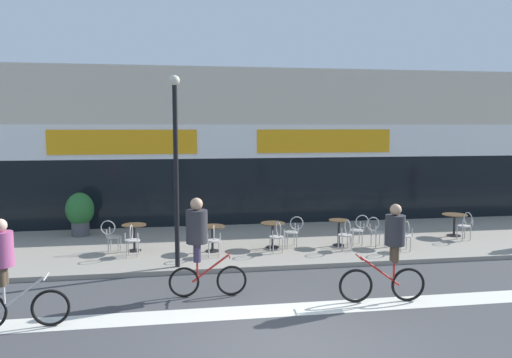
% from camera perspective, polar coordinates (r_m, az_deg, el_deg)
% --- Properties ---
extents(ground_plane, '(120.00, 120.00, 0.00)m').
position_cam_1_polar(ground_plane, '(8.67, 4.09, -18.94)').
color(ground_plane, '#424244').
extents(sidewalk_slab, '(40.00, 5.50, 0.12)m').
position_cam_1_polar(sidewalk_slab, '(15.43, -2.18, -7.44)').
color(sidewalk_slab, gray).
rests_on(sidewalk_slab, ground).
extents(storefront_facade, '(40.00, 4.06, 5.73)m').
position_cam_1_polar(storefront_facade, '(19.71, -3.91, 3.70)').
color(storefront_facade, beige).
rests_on(storefront_facade, ground).
extents(bike_lane_stripe, '(36.00, 0.70, 0.01)m').
position_cam_1_polar(bike_lane_stripe, '(10.28, 1.72, -14.80)').
color(bike_lane_stripe, silver).
rests_on(bike_lane_stripe, ground).
extents(bistro_table_0, '(0.68, 0.68, 0.77)m').
position_cam_1_polar(bistro_table_0, '(14.65, -13.75, -5.92)').
color(bistro_table_0, black).
rests_on(bistro_table_0, sidewalk_slab).
extents(bistro_table_1, '(0.71, 0.71, 0.73)m').
position_cam_1_polar(bistro_table_1, '(14.26, -5.01, -6.19)').
color(bistro_table_1, black).
rests_on(bistro_table_1, sidewalk_slab).
extents(bistro_table_2, '(0.71, 0.71, 0.73)m').
position_cam_1_polar(bistro_table_2, '(14.65, 1.91, -5.83)').
color(bistro_table_2, black).
rests_on(bistro_table_2, sidewalk_slab).
extents(bistro_table_3, '(0.60, 0.60, 0.77)m').
position_cam_1_polar(bistro_table_3, '(15.10, 9.45, -5.50)').
color(bistro_table_3, black).
rests_on(bistro_table_3, sidewalk_slab).
extents(bistro_table_4, '(0.66, 0.66, 0.77)m').
position_cam_1_polar(bistro_table_4, '(15.36, 15.67, -5.43)').
color(bistro_table_4, black).
rests_on(bistro_table_4, sidewalk_slab).
extents(bistro_table_5, '(0.79, 0.79, 0.71)m').
position_cam_1_polar(bistro_table_5, '(17.40, 21.73, -4.40)').
color(bistro_table_5, black).
rests_on(bistro_table_5, sidewalk_slab).
extents(cafe_chair_0_near, '(0.44, 0.59, 0.90)m').
position_cam_1_polar(cafe_chair_0_near, '(14.05, -13.98, -6.56)').
color(cafe_chair_0_near, '#B7B2AD').
rests_on(cafe_chair_0_near, sidewalk_slab).
extents(cafe_chair_0_side, '(0.60, 0.45, 0.90)m').
position_cam_1_polar(cafe_chair_0_side, '(14.73, -16.19, -6.04)').
color(cafe_chair_0_side, '#B7B2AD').
rests_on(cafe_chair_0_side, sidewalk_slab).
extents(cafe_chair_1_near, '(0.43, 0.59, 0.90)m').
position_cam_1_polar(cafe_chair_1_near, '(13.65, -4.84, -6.77)').
color(cafe_chair_1_near, '#B7B2AD').
rests_on(cafe_chair_1_near, sidewalk_slab).
extents(cafe_chair_2_near, '(0.45, 0.60, 0.90)m').
position_cam_1_polar(cafe_chair_2_near, '(14.06, 2.45, -6.37)').
color(cafe_chair_2_near, '#B7B2AD').
rests_on(cafe_chair_2_near, sidewalk_slab).
extents(cafe_chair_2_side, '(0.58, 0.41, 0.90)m').
position_cam_1_polar(cafe_chair_2_side, '(14.79, 4.30, -5.76)').
color(cafe_chair_2_side, '#B7B2AD').
rests_on(cafe_chair_2_side, sidewalk_slab).
extents(cafe_chair_3_near, '(0.42, 0.59, 0.90)m').
position_cam_1_polar(cafe_chair_3_near, '(14.53, 10.26, -6.06)').
color(cafe_chair_3_near, '#B7B2AD').
rests_on(cafe_chair_3_near, sidewalk_slab).
extents(cafe_chair_3_side, '(0.58, 0.42, 0.90)m').
position_cam_1_polar(cafe_chair_3_side, '(15.31, 11.68, -5.46)').
color(cafe_chair_3_side, '#B7B2AD').
rests_on(cafe_chair_3_side, sidewalk_slab).
extents(cafe_chair_4_near, '(0.43, 0.59, 0.90)m').
position_cam_1_polar(cafe_chair_4_near, '(14.81, 16.67, -5.98)').
color(cafe_chair_4_near, '#B7B2AD').
rests_on(cafe_chair_4_near, sidewalk_slab).
extents(cafe_chair_4_side, '(0.59, 0.44, 0.90)m').
position_cam_1_polar(cafe_chair_4_side, '(15.11, 13.52, -5.66)').
color(cafe_chair_4_side, '#B7B2AD').
rests_on(cafe_chair_4_side, sidewalk_slab).
extents(cafe_chair_5_near, '(0.43, 0.59, 0.90)m').
position_cam_1_polar(cafe_chair_5_near, '(16.88, 22.84, -4.74)').
color(cafe_chair_5_near, '#B7B2AD').
rests_on(cafe_chair_5_near, sidewalk_slab).
extents(planter_pot, '(0.90, 0.90, 1.41)m').
position_cam_1_polar(planter_pot, '(17.12, -19.48, -3.59)').
color(planter_pot, '#4C4C51').
rests_on(planter_pot, sidewalk_slab).
extents(lamp_post, '(0.26, 0.26, 4.78)m').
position_cam_1_polar(lamp_post, '(12.50, -9.15, 2.51)').
color(lamp_post, black).
rests_on(lamp_post, sidewalk_slab).
extents(cyclist_0, '(1.68, 0.51, 2.16)m').
position_cam_1_polar(cyclist_0, '(10.77, -6.52, -6.74)').
color(cyclist_0, black).
rests_on(cyclist_0, ground).
extents(cyclist_1, '(1.77, 0.49, 2.03)m').
position_cam_1_polar(cyclist_1, '(10.09, -26.58, -9.08)').
color(cyclist_1, black).
rests_on(cyclist_1, ground).
extents(cyclist_2, '(1.83, 0.53, 2.07)m').
position_cam_1_polar(cyclist_2, '(10.80, 15.16, -7.63)').
color(cyclist_2, black).
rests_on(cyclist_2, ground).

